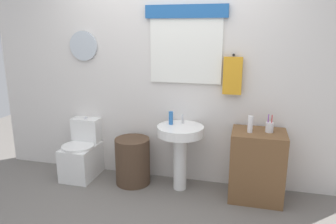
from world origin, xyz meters
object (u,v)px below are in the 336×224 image
laundry_hamper (133,161)px  toilet (82,154)px  pedestal_sink (180,142)px  toothbrush_cup (270,127)px  wooden_cabinet (257,165)px  lotion_bottle (250,124)px  soap_bottle (171,118)px

laundry_hamper → toilet: bearing=177.4°
pedestal_sink → toothbrush_cup: (0.93, 0.02, 0.24)m
pedestal_sink → toothbrush_cup: toothbrush_cup is taller
wooden_cabinet → toothbrush_cup: size_ratio=4.03×
toilet → pedestal_sink: size_ratio=0.97×
laundry_hamper → toothbrush_cup: bearing=0.8°
lotion_bottle → toothbrush_cup: (0.19, 0.06, -0.03)m
wooden_cabinet → lotion_bottle: 0.47m
pedestal_sink → soap_bottle: size_ratio=5.03×
wooden_cabinet → soap_bottle: size_ratio=5.06×
soap_bottle → toilet: bearing=-179.0°
toilet → laundry_hamper: 0.67m
laundry_hamper → soap_bottle: bearing=6.4°
laundry_hamper → lotion_bottle: size_ratio=3.18×
lotion_bottle → soap_bottle: bearing=174.0°
soap_bottle → lotion_bottle: lotion_bottle is taller
soap_bottle → lotion_bottle: 0.86m
toilet → toothbrush_cup: (2.16, -0.01, 0.52)m
toilet → lotion_bottle: bearing=-2.1°
lotion_bottle → laundry_hamper: bearing=178.2°
toilet → wooden_cabinet: bearing=-0.9°
wooden_cabinet → soap_bottle: soap_bottle is taller
toilet → pedestal_sink: 1.27m
wooden_cabinet → lotion_bottle: size_ratio=4.32×
wooden_cabinet → laundry_hamper: bearing=180.0°
pedestal_sink → wooden_cabinet: wooden_cabinet is taller
lotion_bottle → toothbrush_cup: toothbrush_cup is taller
laundry_hamper → toothbrush_cup: toothbrush_cup is taller
toilet → pedestal_sink: pedestal_sink is taller
soap_bottle → pedestal_sink: bearing=-22.6°
laundry_hamper → pedestal_sink: (0.57, 0.00, 0.29)m
wooden_cabinet → toothbrush_cup: (0.10, 0.02, 0.43)m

